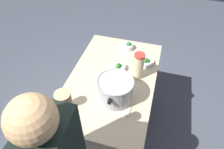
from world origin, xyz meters
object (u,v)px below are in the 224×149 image
mason_jar (66,100)px  broccoli_bowl_front (128,46)px  broccoli_bowl_center (147,62)px  broccoli_bowl_back (119,68)px  cooking_pot (116,89)px  lemonade_pitcher (139,66)px

mason_jar → broccoli_bowl_front: (-0.84, 0.30, -0.03)m
broccoli_bowl_front → broccoli_bowl_center: size_ratio=0.83×
mason_jar → broccoli_bowl_back: mason_jar is taller
cooking_pot → broccoli_bowl_front: size_ratio=3.26×
cooking_pot → lemonade_pitcher: bearing=156.9°
cooking_pot → broccoli_bowl_center: cooking_pot is taller
mason_jar → broccoli_bowl_back: (-0.51, 0.28, -0.04)m
broccoli_bowl_back → mason_jar: bearing=-29.2°
lemonade_pitcher → broccoli_bowl_back: size_ratio=2.02×
cooking_pot → broccoli_bowl_back: 0.34m
lemonade_pitcher → broccoli_bowl_front: (-0.37, -0.17, -0.09)m
cooking_pot → broccoli_bowl_back: cooking_pot is taller
broccoli_bowl_back → broccoli_bowl_front: bearing=177.5°
lemonade_pitcher → broccoli_bowl_back: lemonade_pitcher is taller
cooking_pot → lemonade_pitcher: lemonade_pitcher is taller
lemonade_pitcher → mason_jar: 0.67m
cooking_pot → lemonade_pitcher: (-0.29, 0.12, 0.02)m
broccoli_bowl_center → lemonade_pitcher: bearing=-16.2°
mason_jar → broccoli_bowl_center: size_ratio=1.08×
broccoli_bowl_center → broccoli_bowl_front: bearing=-130.5°
mason_jar → broccoli_bowl_front: mason_jar is taller
lemonade_pitcher → broccoli_bowl_front: 0.42m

